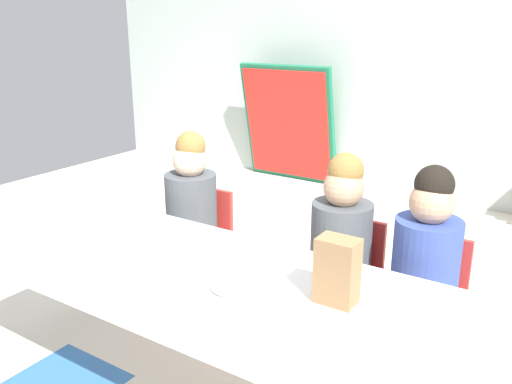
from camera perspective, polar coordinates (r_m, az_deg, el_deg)
The scene contains 12 objects.
ground_plane at distance 2.78m, azimuth 1.31°, elevation -13.69°, with size 6.62×4.85×0.02m.
back_wall at distance 4.63m, azimuth 18.03°, elevation 14.73°, with size 6.62×0.10×2.54m, color #B2C1B7.
craft_table at distance 1.99m, azimuth -5.36°, elevation -9.62°, with size 2.07×0.77×0.57m.
seated_child_near_camera at distance 2.75m, azimuth -6.77°, elevation -1.19°, with size 0.32×0.31×0.92m.
seated_child_middle_seat at distance 2.34m, azimuth 9.10°, elevation -4.76°, with size 0.32×0.31×0.92m.
seated_child_far_right at distance 2.23m, azimuth 17.65°, elevation -6.54°, with size 0.32×0.31×0.92m.
folded_activity_table at distance 4.97m, azimuth 3.44°, elevation 7.18°, with size 0.90×0.29×1.09m.
paper_bag_brown at distance 1.75m, azimuth 8.60°, elevation -8.27°, with size 0.13×0.09×0.22m, color #9E754C.
paper_plate_near_edge at distance 2.29m, azimuth -15.83°, elevation -5.25°, with size 0.18×0.18×0.01m, color white.
paper_plate_center_table at distance 2.28m, azimuth -10.00°, elevation -4.85°, with size 0.18×0.18×0.01m, color white.
donut_powdered_on_plate at distance 2.28m, azimuth -15.88°, elevation -4.79°, with size 0.11×0.11×0.03m, color white.
donut_powdered_loose at distance 1.84m, azimuth -2.98°, elevation -9.88°, with size 0.12×0.12×0.03m, color white.
Camera 1 is at (1.26, -2.02, 1.43)m, focal length 37.72 mm.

